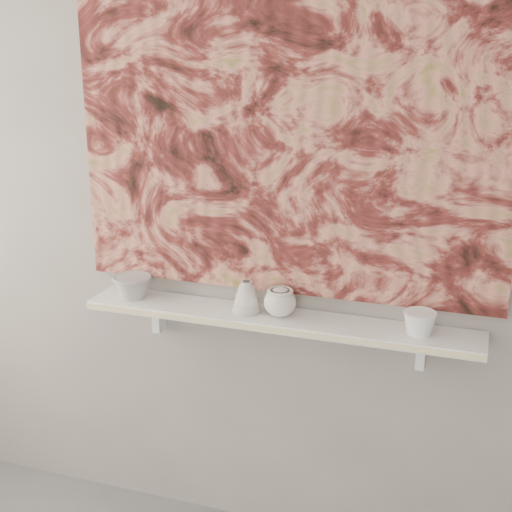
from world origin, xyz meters
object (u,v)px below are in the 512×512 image
at_px(painting, 286,136).
at_px(bowl_white, 420,323).
at_px(shelf, 277,320).
at_px(cup_cream, 280,302).
at_px(bowl_grey, 132,286).
at_px(bell_vessel, 247,297).

relative_size(painting, bowl_white, 13.91).
bearing_deg(shelf, cup_cream, 0.00).
bearing_deg(bowl_grey, bowl_white, 0.00).
height_order(bowl_grey, bell_vessel, bell_vessel).
bearing_deg(painting, bell_vessel, -144.59).
height_order(painting, bowl_grey, painting).
distance_m(painting, cup_cream, 0.56).
xyz_separation_m(painting, cup_cream, (0.01, -0.08, -0.56)).
height_order(cup_cream, bell_vessel, bell_vessel).
distance_m(shelf, bowl_grey, 0.56).
height_order(bowl_grey, bowl_white, bowl_grey).
height_order(painting, bowl_white, painting).
distance_m(bowl_grey, cup_cream, 0.57).
bearing_deg(bowl_white, shelf, 180.00).
bearing_deg(bowl_white, bowl_grey, 180.00).
xyz_separation_m(shelf, cup_cream, (0.01, 0.00, 0.07)).
height_order(shelf, bell_vessel, bell_vessel).
distance_m(painting, bowl_white, 0.75).
bearing_deg(bowl_white, bell_vessel, 180.00).
height_order(cup_cream, bowl_white, cup_cream).
relative_size(bowl_grey, cup_cream, 1.32).
height_order(bell_vessel, bowl_white, bell_vessel).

